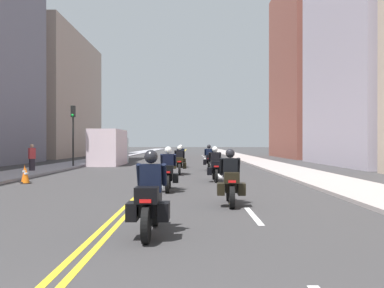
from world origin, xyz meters
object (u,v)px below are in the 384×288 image
at_px(traffic_cone_0, 24,174).
at_px(parked_truck, 109,149).
at_px(motorcycle_3, 215,167).
at_px(motorcycle_6, 180,158).
at_px(traffic_cone_2, 26,176).
at_px(motorcycle_4, 179,163).
at_px(motorcycle_2, 168,173).
at_px(pedestrian_1, 31,158).
at_px(motorcycle_1, 230,182).
at_px(motorcycle_0, 150,200).
at_px(traffic_light_near, 72,125).
at_px(motorcycle_5, 208,159).

bearing_deg(traffic_cone_0, parked_truck, 86.98).
height_order(traffic_cone_0, parked_truck, parked_truck).
bearing_deg(motorcycle_3, motorcycle_6, 98.94).
bearing_deg(traffic_cone_0, motorcycle_6, 59.47).
bearing_deg(traffic_cone_2, motorcycle_4, 38.48).
relative_size(motorcycle_2, pedestrian_1, 1.29).
bearing_deg(motorcycle_1, parked_truck, 111.73).
relative_size(pedestrian_1, parked_truck, 0.26).
height_order(motorcycle_0, motorcycle_3, motorcycle_0).
height_order(motorcycle_3, parked_truck, parked_truck).
bearing_deg(traffic_cone_0, motorcycle_3, 3.22).
height_order(motorcycle_1, motorcycle_3, motorcycle_3).
distance_m(traffic_light_near, pedestrian_1, 5.42).
distance_m(motorcycle_2, pedestrian_1, 12.62).
height_order(motorcycle_6, parked_truck, parked_truck).
bearing_deg(motorcycle_2, pedestrian_1, 131.63).
height_order(motorcycle_3, motorcycle_5, motorcycle_5).
bearing_deg(motorcycle_2, traffic_cone_0, 152.22).
relative_size(motorcycle_2, traffic_light_near, 0.50).
bearing_deg(motorcycle_2, motorcycle_3, 61.72).
xyz_separation_m(motorcycle_2, parked_truck, (-5.77, 18.03, 0.63)).
distance_m(motorcycle_4, motorcycle_6, 6.72).
bearing_deg(traffic_cone_2, motorcycle_0, -57.05).
bearing_deg(parked_truck, pedestrian_1, -107.73).
distance_m(motorcycle_2, motorcycle_5, 11.71).
bearing_deg(motorcycle_0, motorcycle_4, 90.34).
distance_m(motorcycle_3, parked_truck, 16.23).
distance_m(motorcycle_0, traffic_light_near, 22.66).
bearing_deg(motorcycle_1, motorcycle_4, 100.93).
xyz_separation_m(motorcycle_1, motorcycle_2, (-1.94, 3.37, 0.00)).
bearing_deg(motorcycle_1, motorcycle_3, 92.10).
bearing_deg(traffic_cone_2, motorcycle_1, -36.41).
bearing_deg(motorcycle_1, traffic_cone_0, 143.85).
bearing_deg(parked_truck, traffic_light_near, -114.68).
bearing_deg(motorcycle_6, pedestrian_1, -149.21).
relative_size(motorcycle_4, pedestrian_1, 1.26).
bearing_deg(pedestrian_1, traffic_cone_2, -116.10).
relative_size(motorcycle_0, motorcycle_6, 1.03).
relative_size(motorcycle_0, motorcycle_2, 1.00).
bearing_deg(motorcycle_6, motorcycle_0, -90.26).
relative_size(motorcycle_2, motorcycle_6, 1.02).
relative_size(traffic_light_near, parked_truck, 0.68).
distance_m(motorcycle_6, traffic_cone_0, 12.99).
relative_size(motorcycle_5, traffic_light_near, 0.49).
bearing_deg(traffic_light_near, motorcycle_5, -15.09).
height_order(motorcycle_1, motorcycle_6, motorcycle_6).
relative_size(motorcycle_0, traffic_cone_2, 3.15).
height_order(motorcycle_4, pedestrian_1, pedestrian_1).
xyz_separation_m(motorcycle_6, traffic_light_near, (-7.62, -0.35, 2.38)).
xyz_separation_m(motorcycle_3, motorcycle_6, (-1.87, 10.71, 0.01)).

